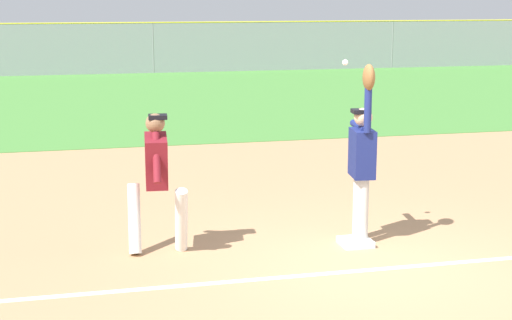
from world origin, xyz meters
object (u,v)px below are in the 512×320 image
Objects in this scene: parked_car_silver at (44,52)px; first_base at (355,242)px; baseball at (345,62)px; parked_car_tan at (172,49)px; fielder at (362,156)px; runner at (157,173)px; parked_car_white at (305,48)px.

first_base is at bearing -82.20° from parked_car_silver.
baseball is (-0.06, 0.37, 2.23)m from first_base.
parked_car_tan is (1.32, 27.75, -1.59)m from baseball.
baseball is (-0.17, 0.24, 1.15)m from fielder.
runner is at bearing 4.07° from fielder.
parked_car_tan is at bearing 176.02° from parked_car_white.
first_base is 0.09× the size of parked_car_white.
fielder is 28.50m from parked_car_white.
baseball is at bearing 6.84° from runner.
baseball is 27.83m from parked_car_tan.
fielder is 28.02m from parked_car_tan.
parked_car_silver is (-4.54, 27.27, -1.59)m from baseball.
parked_car_silver is at bearing -179.91° from parked_car_tan.
parked_car_silver is at bearing 99.08° from runner.
fielder is at bearing -96.93° from parked_car_tan.
baseball is at bearing -97.29° from parked_car_tan.
fielder is at bearing -55.33° from baseball.
parked_car_white is (10.13, 27.32, -0.32)m from runner.
runner is at bearing -109.67° from parked_car_white.
parked_car_silver and parked_car_white have the same top height.
runner is 0.39× the size of parked_car_white.
parked_car_silver is (-4.71, 27.52, -0.45)m from fielder.
first_base is 2.26m from baseball.
fielder is 2.56m from runner.
runner is at bearing -102.15° from parked_car_tan.
fielder reaches higher than parked_car_white.
fielder is 1.33× the size of runner.
parked_car_white is (7.58, 27.47, -0.45)m from fielder.
baseball reaches higher than parked_car_tan.
fielder is at bearing 48.71° from first_base.
first_base is 28.65m from parked_car_white.
parked_car_silver is 5.88m from parked_car_tan.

